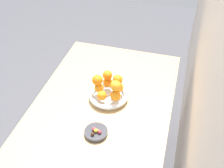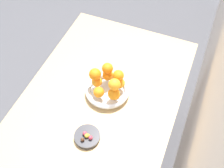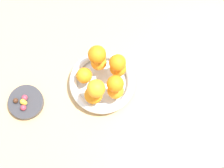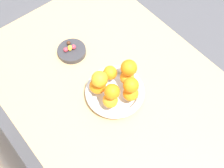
# 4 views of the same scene
# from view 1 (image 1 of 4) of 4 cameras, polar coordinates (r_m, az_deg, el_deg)

# --- Properties ---
(wall_back) EXTENTS (4.00, 0.05, 2.50)m
(wall_back) POSITION_cam_1_polar(r_m,az_deg,el_deg) (1.25, 20.69, 9.44)
(wall_back) COLOR beige
(wall_back) RESTS_ON ground_plane
(dining_table) EXTENTS (1.10, 0.76, 0.74)m
(dining_table) POSITION_cam_1_polar(r_m,az_deg,el_deg) (1.66, -1.65, -5.66)
(dining_table) COLOR tan
(dining_table) RESTS_ON ground_plane
(fruit_bowl) EXTENTS (0.22, 0.22, 0.04)m
(fruit_bowl) POSITION_cam_1_polar(r_m,az_deg,el_deg) (1.59, -0.69, -2.41)
(fruit_bowl) COLOR silver
(fruit_bowl) RESTS_ON dining_table
(candy_dish) EXTENTS (0.12, 0.12, 0.02)m
(candy_dish) POSITION_cam_1_polar(r_m,az_deg,el_deg) (1.42, -3.27, -9.81)
(candy_dish) COLOR #333338
(candy_dish) RESTS_ON dining_table
(orange_0) EXTENTS (0.05, 0.05, 0.05)m
(orange_0) POSITION_cam_1_polar(r_m,az_deg,el_deg) (1.58, 1.41, -0.69)
(orange_0) COLOR orange
(orange_0) RESTS_ON fruit_bowl
(orange_1) EXTENTS (0.06, 0.06, 0.06)m
(orange_1) POSITION_cam_1_polar(r_m,az_deg,el_deg) (1.61, -0.73, 0.30)
(orange_1) COLOR orange
(orange_1) RESTS_ON fruit_bowl
(orange_2) EXTENTS (0.05, 0.05, 0.05)m
(orange_2) POSITION_cam_1_polar(r_m,az_deg,el_deg) (1.58, -2.67, -0.80)
(orange_2) COLOR orange
(orange_2) RESTS_ON fruit_bowl
(orange_3) EXTENTS (0.05, 0.05, 0.05)m
(orange_3) POSITION_cam_1_polar(r_m,az_deg,el_deg) (1.53, -1.96, -2.37)
(orange_3) COLOR orange
(orange_3) RESTS_ON fruit_bowl
(orange_4) EXTENTS (0.06, 0.06, 0.06)m
(orange_4) POSITION_cam_1_polar(r_m,az_deg,el_deg) (1.52, 0.71, -2.36)
(orange_4) COLOR orange
(orange_4) RESTS_ON fruit_bowl
(orange_5) EXTENTS (0.06, 0.06, 0.06)m
(orange_5) POSITION_cam_1_polar(r_m,az_deg,el_deg) (1.54, -2.98, 0.79)
(orange_5) COLOR orange
(orange_5) RESTS_ON orange_2
(orange_6) EXTENTS (0.06, 0.06, 0.06)m
(orange_6) POSITION_cam_1_polar(r_m,az_deg,el_deg) (1.49, 0.69, -0.50)
(orange_6) COLOR orange
(orange_6) RESTS_ON orange_4
(orange_7) EXTENTS (0.05, 0.05, 0.05)m
(orange_7) POSITION_cam_1_polar(r_m,az_deg,el_deg) (1.54, 1.17, 0.89)
(orange_7) COLOR orange
(orange_7) RESTS_ON orange_0
(orange_8) EXTENTS (0.05, 0.05, 0.05)m
(orange_8) POSITION_cam_1_polar(r_m,az_deg,el_deg) (1.57, -0.75, 1.78)
(orange_8) COLOR orange
(orange_8) RESTS_ON orange_1
(candy_ball_0) EXTENTS (0.02, 0.02, 0.02)m
(candy_ball_0) POSITION_cam_1_polar(r_m,az_deg,el_deg) (1.41, -3.06, -9.40)
(candy_ball_0) COLOR gold
(candy_ball_0) RESTS_ON candy_dish
(candy_ball_1) EXTENTS (0.02, 0.02, 0.02)m
(candy_ball_1) POSITION_cam_1_polar(r_m,az_deg,el_deg) (1.41, -3.70, -9.13)
(candy_ball_1) COLOR #C6384C
(candy_ball_1) RESTS_ON candy_dish
(candy_ball_2) EXTENTS (0.02, 0.02, 0.02)m
(candy_ball_2) POSITION_cam_1_polar(r_m,az_deg,el_deg) (1.39, -3.98, -10.10)
(candy_ball_2) COLOR #472819
(candy_ball_2) RESTS_ON candy_dish
(candy_ball_3) EXTENTS (0.02, 0.02, 0.02)m
(candy_ball_3) POSITION_cam_1_polar(r_m,az_deg,el_deg) (1.40, -3.32, -9.44)
(candy_ball_3) COLOR gold
(candy_ball_3) RESTS_ON candy_dish
(candy_ball_4) EXTENTS (0.02, 0.02, 0.02)m
(candy_ball_4) POSITION_cam_1_polar(r_m,az_deg,el_deg) (1.40, -2.54, -9.69)
(candy_ball_4) COLOR #C6384C
(candy_ball_4) RESTS_ON candy_dish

